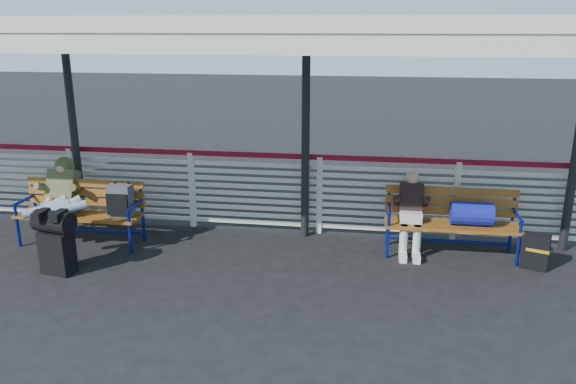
% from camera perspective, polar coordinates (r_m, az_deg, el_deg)
% --- Properties ---
extents(ground, '(60.00, 60.00, 0.00)m').
position_cam_1_polar(ground, '(7.44, -14.07, -8.32)').
color(ground, black).
rests_on(ground, ground).
extents(fence, '(12.08, 0.08, 1.24)m').
position_cam_1_polar(fence, '(8.88, -9.73, 0.59)').
color(fence, silver).
rests_on(fence, ground).
extents(canopy, '(12.60, 3.60, 3.16)m').
position_cam_1_polar(canopy, '(7.58, -13.15, 15.94)').
color(canopy, silver).
rests_on(canopy, ground).
extents(luggage_stack, '(0.55, 0.38, 0.84)m').
position_cam_1_polar(luggage_stack, '(7.74, -22.52, -4.48)').
color(luggage_stack, black).
rests_on(luggage_stack, ground).
extents(bench_left, '(1.80, 0.56, 0.92)m').
position_cam_1_polar(bench_left, '(8.54, -19.14, -1.22)').
color(bench_left, '#96541D').
rests_on(bench_left, ground).
extents(bench_right, '(1.80, 0.56, 0.92)m').
position_cam_1_polar(bench_right, '(8.02, 17.11, -2.24)').
color(bench_right, '#96541D').
rests_on(bench_right, ground).
extents(traveler_man, '(0.94, 1.64, 0.77)m').
position_cam_1_polar(traveler_man, '(8.39, -22.37, -1.05)').
color(traveler_man, '#93A7C6').
rests_on(traveler_man, ground).
extents(companion_person, '(0.32, 0.66, 1.15)m').
position_cam_1_polar(companion_person, '(7.93, 12.37, -2.01)').
color(companion_person, beige).
rests_on(companion_person, ground).
extents(suitcase_side, '(0.38, 0.31, 0.47)m').
position_cam_1_polar(suitcase_side, '(8.05, 23.82, -5.55)').
color(suitcase_side, black).
rests_on(suitcase_side, ground).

